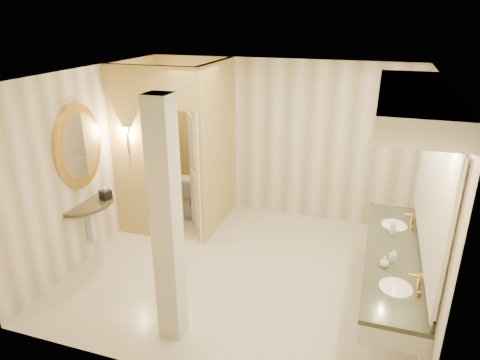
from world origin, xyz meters
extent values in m
plane|color=beige|center=(0.00, 0.00, 0.00)|extent=(4.50, 4.50, 0.00)
plane|color=white|center=(0.00, 0.00, 2.70)|extent=(4.50, 4.50, 0.00)
cube|color=beige|center=(0.00, 2.00, 1.35)|extent=(4.50, 0.02, 2.70)
cube|color=beige|center=(0.00, -2.00, 1.35)|extent=(4.50, 0.02, 2.70)
cube|color=beige|center=(-2.25, 0.00, 1.35)|extent=(0.02, 4.00, 2.70)
cube|color=beige|center=(2.25, 0.00, 1.35)|extent=(0.02, 4.00, 2.70)
cube|color=#D7C171|center=(-0.80, 1.25, 1.35)|extent=(0.10, 1.50, 2.70)
cube|color=#D7C171|center=(-1.93, 0.50, 1.35)|extent=(0.65, 0.10, 2.70)
cube|color=#D7C171|center=(-1.20, 0.50, 2.40)|extent=(0.80, 0.10, 0.60)
cube|color=beige|center=(-1.02, 0.83, 1.05)|extent=(0.49, 0.69, 2.10)
cylinder|color=#BD903C|center=(-1.93, 0.43, 1.55)|extent=(0.03, 0.03, 0.30)
cone|color=beige|center=(-1.93, 0.43, 1.75)|extent=(0.14, 0.14, 0.14)
cube|color=beige|center=(1.95, -0.40, 0.73)|extent=(0.60, 2.57, 0.24)
cube|color=black|center=(1.95, -0.40, 0.85)|extent=(0.64, 2.61, 0.05)
cube|color=black|center=(2.23, -0.40, 0.92)|extent=(0.03, 2.57, 0.10)
ellipsoid|color=white|center=(1.95, -1.09, 0.83)|extent=(0.40, 0.44, 0.15)
cylinder|color=#BD903C|center=(2.15, -1.09, 0.96)|extent=(0.03, 0.03, 0.22)
ellipsoid|color=white|center=(1.95, 0.29, 0.83)|extent=(0.40, 0.44, 0.15)
cylinder|color=#BD903C|center=(2.15, 0.29, 0.96)|extent=(0.03, 0.03, 0.22)
cube|color=white|center=(2.23, -0.40, 1.70)|extent=(0.03, 2.57, 1.40)
cube|color=beige|center=(1.95, -0.40, 2.59)|extent=(0.75, 2.77, 0.22)
cylinder|color=black|center=(-2.23, -0.32, 0.85)|extent=(0.90, 0.90, 0.05)
cube|color=beige|center=(-2.19, -0.32, 0.55)|extent=(0.10, 0.10, 0.60)
cylinder|color=gold|center=(-2.21, -0.32, 1.70)|extent=(0.07, 0.90, 0.90)
cylinder|color=white|center=(-2.17, -0.32, 1.70)|extent=(0.02, 0.72, 0.72)
cube|color=beige|center=(-0.34, -1.43, 1.35)|extent=(0.25, 0.25, 2.70)
cube|color=black|center=(-2.00, -0.15, 0.94)|extent=(0.17, 0.17, 0.14)
imported|color=white|center=(-1.36, 1.50, 0.40)|extent=(0.49, 0.81, 0.81)
imported|color=beige|center=(1.92, -0.60, 0.94)|extent=(0.07, 0.08, 0.13)
imported|color=silver|center=(1.84, -0.75, 0.94)|extent=(0.12, 0.12, 0.12)
imported|color=#C6B28C|center=(1.92, 0.04, 0.97)|extent=(0.09, 0.09, 0.20)
camera|label=1|loc=(1.58, -4.90, 3.38)|focal=32.00mm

